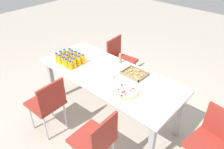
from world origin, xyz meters
TOP-DOWN VIEW (x-y plane):
  - ground_plane at (0.00, 0.00)m, footprint 12.00×12.00m
  - party_table at (0.00, 0.00)m, footprint 2.00×0.82m
  - chair_near_left at (-0.38, -0.74)m, footprint 0.42×0.42m
  - chair_end at (1.40, 0.08)m, footprint 0.45×0.45m
  - chair_far_left at (-0.47, 0.76)m, footprint 0.44×0.44m
  - chair_near_right at (0.50, -0.74)m, footprint 0.42×0.42m
  - juice_bottle_0 at (-0.75, -0.28)m, footprint 0.05×0.05m
  - juice_bottle_1 at (-0.69, -0.28)m, footprint 0.06×0.06m
  - juice_bottle_2 at (-0.61, -0.27)m, footprint 0.06×0.06m
  - juice_bottle_3 at (-0.53, -0.28)m, footprint 0.06×0.06m
  - juice_bottle_4 at (-0.46, -0.28)m, footprint 0.06×0.06m
  - juice_bottle_5 at (-0.76, -0.20)m, footprint 0.06×0.06m
  - juice_bottle_6 at (-0.68, -0.21)m, footprint 0.05×0.05m
  - juice_bottle_7 at (-0.61, -0.21)m, footprint 0.05×0.05m
  - juice_bottle_8 at (-0.53, -0.20)m, footprint 0.06×0.06m
  - juice_bottle_9 at (-0.46, -0.21)m, footprint 0.06×0.06m
  - juice_bottle_10 at (-0.76, -0.13)m, footprint 0.05×0.05m
  - juice_bottle_11 at (-0.68, -0.13)m, footprint 0.06×0.06m
  - juice_bottle_12 at (-0.60, -0.13)m, footprint 0.06×0.06m
  - juice_bottle_13 at (-0.54, -0.13)m, footprint 0.05×0.05m
  - juice_bottle_14 at (-0.46, -0.13)m, footprint 0.06×0.06m
  - juice_bottle_15 at (-0.75, -0.05)m, footprint 0.06×0.06m
  - juice_bottle_16 at (-0.69, -0.06)m, footprint 0.06×0.06m
  - juice_bottle_17 at (-0.61, -0.06)m, footprint 0.06×0.06m
  - juice_bottle_18 at (-0.53, -0.06)m, footprint 0.06×0.06m
  - juice_bottle_19 at (-0.46, -0.05)m, footprint 0.06×0.06m
  - fruit_pizza at (0.41, -0.15)m, footprint 0.31×0.31m
  - snack_tray at (0.26, 0.20)m, footprint 0.31×0.24m
  - plate_stack at (0.03, -0.07)m, footprint 0.18×0.18m
  - napkin_stack at (-0.22, -0.02)m, footprint 0.15×0.15m
  - cardboard_tube at (-0.08, 0.31)m, footprint 0.04×0.04m

SIDE VIEW (x-z plane):
  - ground_plane at x=0.00m, z-range 0.00..0.00m
  - chair_near_left at x=-0.38m, z-range 0.09..0.92m
  - chair_end at x=1.40m, z-range 0.09..0.92m
  - chair_far_left at x=-0.47m, z-range 0.09..0.92m
  - chair_near_right at x=0.50m, z-range 0.09..0.92m
  - party_table at x=0.00m, z-range 0.30..1.05m
  - napkin_stack at x=-0.22m, z-range 0.75..0.76m
  - fruit_pizza at x=0.41m, z-range 0.73..0.78m
  - snack_tray at x=0.26m, z-range 0.74..0.78m
  - plate_stack at x=0.03m, z-range 0.75..0.78m
  - juice_bottle_12 at x=-0.60m, z-range 0.74..0.87m
  - juice_bottle_8 at x=-0.53m, z-range 0.74..0.87m
  - juice_bottle_6 at x=-0.68m, z-range 0.74..0.87m
  - juice_bottle_16 at x=-0.69m, z-range 0.74..0.88m
  - juice_bottle_4 at x=-0.46m, z-range 0.74..0.88m
  - juice_bottle_2 at x=-0.61m, z-range 0.74..0.88m
  - juice_bottle_15 at x=-0.75m, z-range 0.74..0.88m
  - juice_bottle_11 at x=-0.68m, z-range 0.74..0.88m
  - juice_bottle_1 at x=-0.69m, z-range 0.74..0.88m
  - juice_bottle_13 at x=-0.54m, z-range 0.74..0.88m
  - juice_bottle_3 at x=-0.53m, z-range 0.74..0.88m
  - juice_bottle_19 at x=-0.46m, z-range 0.74..0.88m
  - juice_bottle_17 at x=-0.61m, z-range 0.74..0.88m
  - juice_bottle_9 at x=-0.46m, z-range 0.74..0.88m
  - juice_bottle_7 at x=-0.61m, z-range 0.74..0.89m
  - juice_bottle_18 at x=-0.53m, z-range 0.74..0.89m
  - juice_bottle_14 at x=-0.46m, z-range 0.74..0.89m
  - juice_bottle_10 at x=-0.76m, z-range 0.74..0.89m
  - juice_bottle_0 at x=-0.75m, z-range 0.74..0.89m
  - juice_bottle_5 at x=-0.76m, z-range 0.74..0.89m
  - cardboard_tube at x=-0.08m, z-range 0.75..0.89m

